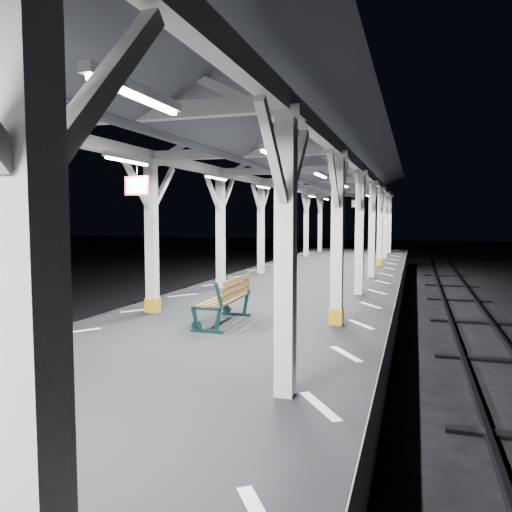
% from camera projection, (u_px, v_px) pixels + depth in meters
% --- Properties ---
extents(ground, '(120.00, 120.00, 0.00)m').
position_uv_depth(ground, '(200.00, 400.00, 8.45)').
color(ground, black).
rests_on(ground, ground).
extents(platform, '(6.00, 50.00, 1.00)m').
position_uv_depth(platform, '(199.00, 371.00, 8.41)').
color(platform, black).
rests_on(platform, ground).
extents(hazard_stripes_left, '(1.00, 48.00, 0.01)m').
position_uv_depth(hazard_stripes_left, '(76.00, 332.00, 9.11)').
color(hazard_stripes_left, silver).
rests_on(hazard_stripes_left, platform).
extents(hazard_stripes_right, '(1.00, 48.00, 0.01)m').
position_uv_depth(hazard_stripes_right, '(346.00, 354.00, 7.63)').
color(hazard_stripes_right, silver).
rests_on(hazard_stripes_right, platform).
extents(canopy, '(5.40, 49.00, 4.65)m').
position_uv_depth(canopy, '(197.00, 126.00, 8.07)').
color(canopy, silver).
rests_on(canopy, platform).
extents(bench_mid, '(0.69, 1.74, 0.93)m').
position_uv_depth(bench_mid, '(228.00, 299.00, 9.74)').
color(bench_mid, '#102C2D').
rests_on(bench_mid, platform).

